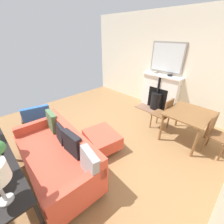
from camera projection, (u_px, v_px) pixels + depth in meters
The scene contains 12 objects.
ground_plane at pixel (87, 138), 3.53m from camera, with size 5.79×5.35×0.01m, color olive.
wall_left at pixel (158, 62), 4.60m from camera, with size 0.12×5.35×2.86m, color silver.
fireplace at pixel (159, 94), 4.71m from camera, with size 0.66×1.25×1.13m.
mirror_over_mantel at pixel (167, 58), 4.26m from camera, with size 0.04×1.01×0.86m.
mantel_bowl_near at pixel (155, 72), 4.59m from camera, with size 0.14×0.14×0.05m.
mantel_bowl_far at pixel (170, 75), 4.28m from camera, with size 0.14×0.14×0.05m.
sofa at pixel (58, 155), 2.55m from camera, with size 1.00×1.98×0.86m.
ottoman at pixel (102, 139), 3.14m from camera, with size 0.74×0.84×0.37m.
armchair_accent at pixel (37, 117), 3.59m from camera, with size 0.79×0.72×0.78m.
dining_table at pixel (188, 116), 3.21m from camera, with size 0.97×0.83×0.73m.
dining_chair_near_fireplace at pixel (164, 112), 3.61m from camera, with size 0.41×0.41×0.87m.
dining_chair_by_back_wall at pixel (215, 132), 2.92m from camera, with size 0.42×0.42×0.85m.
Camera 1 is at (1.49, 2.42, 2.26)m, focal length 23.20 mm.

